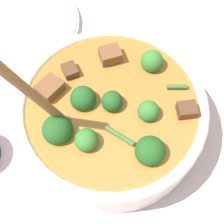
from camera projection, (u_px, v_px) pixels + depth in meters
The scene contains 3 objects.
ground_plane at pixel (112, 126), 0.54m from camera, with size 4.00×4.00×0.00m, color silver.
stew_bowl at pixel (112, 113), 0.49m from camera, with size 0.29×0.29×0.29m.
empty_plate at pixel (29, 23), 0.63m from camera, with size 0.21×0.21×0.02m.
Camera 1 is at (-0.03, 0.22, 0.49)m, focal length 50.00 mm.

